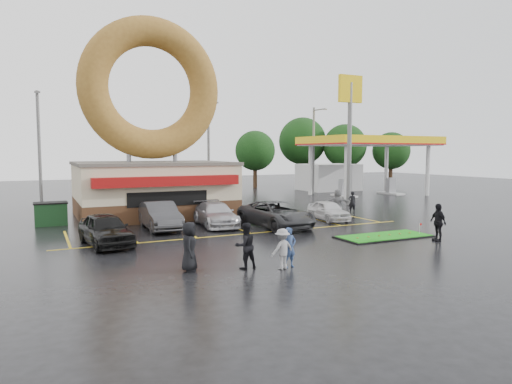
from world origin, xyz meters
name	(u,v)px	position (x,y,z in m)	size (l,w,h in m)	color
ground	(281,245)	(0.00, 0.00, 0.00)	(120.00, 120.00, 0.00)	black
donut_shop	(152,151)	(-3.00, 12.97, 4.46)	(10.20, 8.70, 13.50)	#472B19
gas_station	(351,158)	(20.00, 20.94, 3.70)	(12.30, 13.65, 5.90)	silver
shell_sign	(350,115)	(13.00, 12.00, 7.38)	(2.20, 0.36, 10.60)	slate
streetlight_left	(39,147)	(-10.00, 19.92, 4.78)	(0.40, 2.21, 9.00)	slate
streetlight_mid	(209,148)	(4.00, 20.92, 4.78)	(0.40, 2.21, 9.00)	slate
streetlight_right	(314,148)	(16.00, 21.92, 4.78)	(0.40, 2.21, 9.00)	slate
tree_far_a	(345,146)	(26.00, 30.00, 5.18)	(5.60, 5.60, 8.00)	#332114
tree_far_b	(391,151)	(32.00, 28.00, 4.53)	(4.90, 4.90, 7.00)	#332114
tree_far_c	(302,141)	(22.00, 34.00, 5.84)	(6.30, 6.30, 9.00)	#332114
tree_far_d	(255,151)	(14.00, 32.00, 4.53)	(4.90, 4.90, 7.00)	#332114
car_black	(106,229)	(-7.45, 3.50, 0.76)	(1.79, 4.44, 1.51)	black
car_dgrey	(160,216)	(-4.06, 6.84, 0.78)	(1.65, 4.73, 1.56)	#333336
car_silver	(216,214)	(-0.77, 6.63, 0.69)	(1.94, 4.77, 1.38)	#AEAEB3
car_grey	(276,214)	(2.20, 4.60, 0.76)	(2.51, 5.45, 1.51)	#2E2E31
car_white	(328,210)	(6.52, 5.56, 0.64)	(1.50, 3.73, 1.27)	silver
person_blue	(290,247)	(-1.72, -3.77, 0.76)	(0.56, 0.36, 1.52)	navy
person_blackjkt	(245,246)	(-3.31, -3.22, 0.87)	(0.85, 0.66, 1.74)	black
person_hoodie	(282,249)	(-2.10, -3.89, 0.76)	(0.99, 0.57, 1.53)	gray
person_bystander	(189,247)	(-5.33, -2.68, 0.91)	(0.89, 0.58, 1.83)	black
person_cameraman	(438,222)	(7.40, -2.50, 0.93)	(1.09, 0.45, 1.86)	black
person_walker_near	(338,203)	(8.16, 6.83, 0.93)	(1.73, 0.55, 1.87)	gray
person_walker_far	(352,202)	(10.11, 7.76, 0.78)	(0.57, 0.37, 1.55)	black
dumpster	(51,214)	(-9.58, 11.17, 0.65)	(1.80, 1.20, 1.30)	#173C1C
putting_green	(384,236)	(5.76, -0.56, 0.04)	(5.04, 2.22, 0.63)	black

